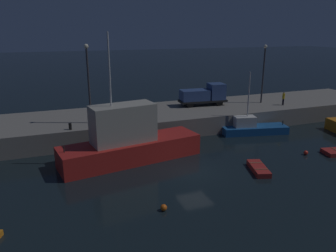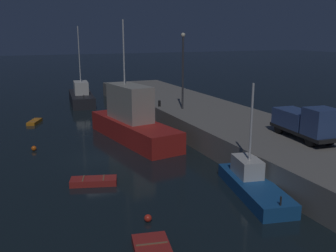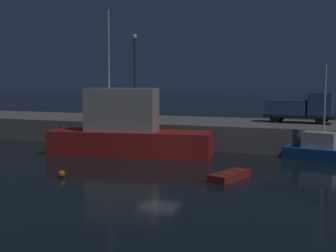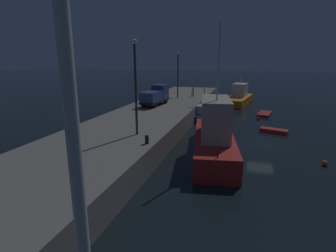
{
  "view_description": "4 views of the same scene",
  "coord_description": "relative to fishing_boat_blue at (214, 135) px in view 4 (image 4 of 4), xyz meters",
  "views": [
    {
      "loc": [
        -10.5,
        -21.95,
        11.09
      ],
      "look_at": [
        -0.16,
        5.81,
        2.31
      ],
      "focal_mm": 35.09,
      "sensor_mm": 36.0,
      "label": 1
    },
    {
      "loc": [
        28.19,
        -6.23,
        9.64
      ],
      "look_at": [
        0.56,
        5.73,
        2.26
      ],
      "focal_mm": 40.29,
      "sensor_mm": 36.0,
      "label": 2
    },
    {
      "loc": [
        10.99,
        -26.87,
        5.62
      ],
      "look_at": [
        -2.29,
        7.44,
        1.99
      ],
      "focal_mm": 49.1,
      "sensor_mm": 36.0,
      "label": 3
    },
    {
      "loc": [
        -26.74,
        1.85,
        8.32
      ],
      "look_at": [
        -3.34,
        8.74,
        2.06
      ],
      "focal_mm": 28.48,
      "sensor_mm": 36.0,
      "label": 4
    }
  ],
  "objects": [
    {
      "name": "dockworker",
      "position": [
        21.13,
        6.1,
        1.15
      ],
      "size": [
        0.39,
        0.41,
        1.63
      ],
      "color": "black",
      "rests_on": "pier_quay"
    },
    {
      "name": "pier_quay",
      "position": [
        4.38,
        8.53,
        -0.8
      ],
      "size": [
        62.72,
        9.25,
        2.03
      ],
      "color": "gray",
      "rests_on": "ground"
    },
    {
      "name": "fishing_boat_blue",
      "position": [
        0.0,
        0.0,
        0.0
      ],
      "size": [
        12.67,
        5.18,
        10.92
      ],
      "color": "red",
      "rests_on": "ground"
    },
    {
      "name": "ground_plane",
      "position": [
        4.38,
        -4.25,
        -1.81
      ],
      "size": [
        320.0,
        320.0,
        0.0
      ],
      "primitive_type": "plane",
      "color": "black"
    },
    {
      "name": "rowboat_white_mid",
      "position": [
        9.35,
        -5.76,
        -1.6
      ],
      "size": [
        1.95,
        3.2,
        0.46
      ],
      "color": "#B22823",
      "rests_on": "ground"
    },
    {
      "name": "mooring_buoy_near",
      "position": [
        0.07,
        -8.79,
        -1.6
      ],
      "size": [
        0.42,
        0.42,
        0.42
      ],
      "primitive_type": "sphere",
      "color": "orange",
      "rests_on": "ground"
    },
    {
      "name": "fishing_boat_orange",
      "position": [
        14.65,
        2.99,
        -1.16
      ],
      "size": [
        7.47,
        3.62,
        6.78
      ],
      "color": "#195193",
      "rests_on": "ground"
    },
    {
      "name": "mooring_buoy_mid",
      "position": [
        15.54,
        -4.26,
        -1.61
      ],
      "size": [
        0.41,
        0.41,
        0.41
      ],
      "primitive_type": "sphere",
      "color": "red",
      "rests_on": "ground"
    },
    {
      "name": "utility_truck",
      "position": [
        11.91,
        9.46,
        1.51
      ],
      "size": [
        6.02,
        2.48,
        2.62
      ],
      "color": "black",
      "rests_on": "pier_quay"
    },
    {
      "name": "lamp_post_east",
      "position": [
        19.45,
        8.26,
        4.49
      ],
      "size": [
        0.44,
        0.44,
        7.23
      ],
      "color": "#38383D",
      "rests_on": "pier_quay"
    },
    {
      "name": "bollard_central",
      "position": [
        -4.44,
        4.54,
        0.54
      ],
      "size": [
        0.28,
        0.28,
        0.63
      ],
      "primitive_type": "cylinder",
      "color": "black",
      "rests_on": "pier_quay"
    },
    {
      "name": "dinghy_orange_near",
      "position": [
        19.06,
        -5.24,
        -1.62
      ],
      "size": [
        4.0,
        2.33,
        0.42
      ],
      "color": "#B22823",
      "rests_on": "ground"
    },
    {
      "name": "fishing_boat_white",
      "position": [
        29.07,
        -1.1,
        -0.66
      ],
      "size": [
        11.48,
        5.47,
        8.42
      ],
      "color": "orange",
      "rests_on": "ground"
    },
    {
      "name": "lamp_post_west",
      "position": [
        -2.28,
        6.25,
        4.74
      ],
      "size": [
        0.44,
        0.44,
        7.72
      ],
      "color": "#38383D",
      "rests_on": "pier_quay"
    }
  ]
}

